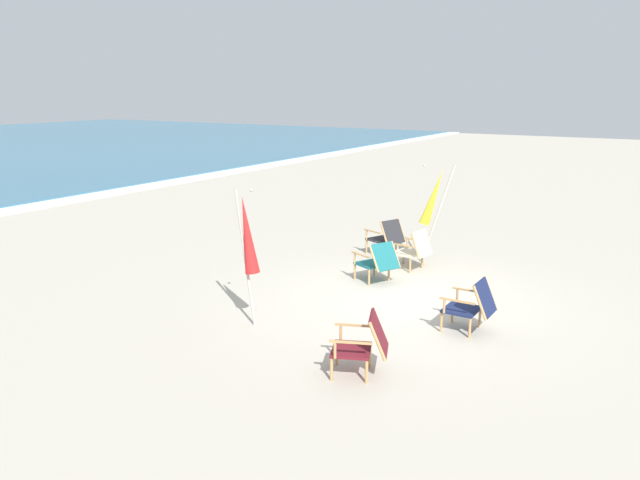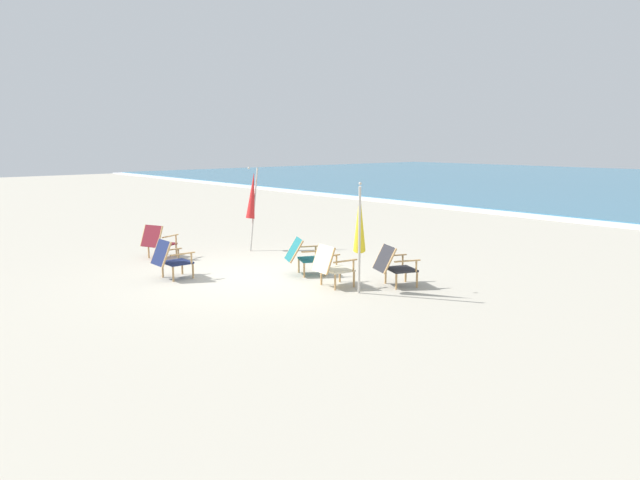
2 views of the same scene
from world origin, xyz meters
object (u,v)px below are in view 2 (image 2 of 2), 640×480
beach_chair_front_right (303,255)px  beach_chair_back_right (170,258)px  beach_chair_far_center (157,241)px  umbrella_furled_yellow (360,223)px  umbrella_furled_red (252,196)px  beach_chair_back_left (394,264)px  beach_chair_front_left (331,265)px

beach_chair_front_right → beach_chair_back_right: size_ratio=1.17×
beach_chair_far_center → umbrella_furled_yellow: umbrella_furled_yellow is taller
umbrella_furled_red → umbrella_furled_yellow: (4.84, -1.05, -0.06)m
umbrella_furled_yellow → beach_chair_back_right: bearing=-150.3°
umbrella_furled_red → umbrella_furled_yellow: bearing=-12.2°
beach_chair_far_center → beach_chair_back_left: beach_chair_far_center is taller
beach_chair_back_left → umbrella_furled_yellow: (0.07, -1.00, 0.90)m
beach_chair_front_right → umbrella_furled_red: umbrella_furled_red is taller
beach_chair_far_center → beach_chair_back_right: (2.08, -0.72, -0.00)m
beach_chair_back_right → umbrella_furled_red: umbrella_furled_red is taller
beach_chair_back_right → umbrella_furled_yellow: (3.39, 1.94, 0.90)m
umbrella_furled_red → umbrella_furled_yellow: 4.96m
beach_chair_back_left → beach_chair_back_right: (-3.32, -2.94, 0.00)m
beach_chair_back_left → umbrella_furled_red: bearing=179.4°
beach_chair_back_right → beach_chair_front_left: bearing=37.7°
beach_chair_front_right → umbrella_furled_yellow: bearing=-9.0°
beach_chair_far_center → beach_chair_back_right: 2.20m
beach_chair_far_center → umbrella_furled_yellow: (5.48, 1.22, 0.89)m
beach_chair_back_left → beach_chair_back_right: beach_chair_back_right is taller
beach_chair_far_center → umbrella_furled_yellow: 5.68m
beach_chair_front_left → umbrella_furled_yellow: (0.81, -0.06, 0.89)m
beach_chair_far_center → beach_chair_front_right: beach_chair_far_center is taller
beach_chair_back_left → beach_chair_front_left: 1.19m
beach_chair_far_center → umbrella_furled_red: size_ratio=0.41×
beach_chair_back_left → umbrella_furled_yellow: size_ratio=0.44×
beach_chair_front_left → umbrella_furled_yellow: size_ratio=0.40×
beach_chair_front_right → umbrella_furled_yellow: size_ratio=0.46×
umbrella_furled_yellow → beach_chair_front_right: bearing=171.0°
beach_chair_back_left → beach_chair_front_left: size_ratio=1.10×
beach_chair_front_right → beach_chair_back_right: 2.68m
umbrella_furled_yellow → beach_chair_front_left: bearing=175.7°
beach_chair_far_center → umbrella_furled_yellow: size_ratio=0.43×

